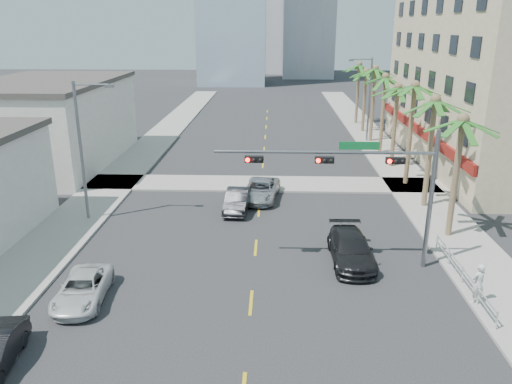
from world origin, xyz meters
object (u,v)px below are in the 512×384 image
car_lane_right (351,249)px  car_lane_left (237,200)px  traffic_signal_mast (369,175)px  car_lane_center (261,190)px  pedestrian (478,283)px  car_parked_far (83,289)px

car_lane_right → car_lane_left: bearing=130.0°
traffic_signal_mast → car_lane_center: 12.77m
traffic_signal_mast → pedestrian: traffic_signal_mast is taller
car_lane_left → car_parked_far: bearing=-114.2°
traffic_signal_mast → car_lane_right: (-0.60, 0.42, -4.30)m
pedestrian → car_parked_far: bearing=-21.4°
car_lane_center → pedestrian: (10.25, -14.31, 0.39)m
car_lane_left → pedestrian: bearing=-42.2°
traffic_signal_mast → car_lane_right: bearing=144.8°
car_lane_left → car_lane_right: size_ratio=0.83×
car_lane_center → pedestrian: bearing=-46.5°
car_parked_far → car_lane_center: size_ratio=0.87×
car_lane_center → pedestrian: size_ratio=2.68×
car_lane_left → car_lane_center: size_ratio=0.85×
traffic_signal_mast → car_parked_far: 14.86m
traffic_signal_mast → car_lane_right: traffic_signal_mast is taller
car_lane_right → pedestrian: size_ratio=2.74×
car_lane_left → car_lane_right: car_lane_right is taller
car_lane_center → car_lane_right: size_ratio=0.98×
car_parked_far → pedestrian: pedestrian is taller
car_parked_far → pedestrian: bearing=-3.4°
car_lane_right → traffic_signal_mast: bearing=-36.0°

